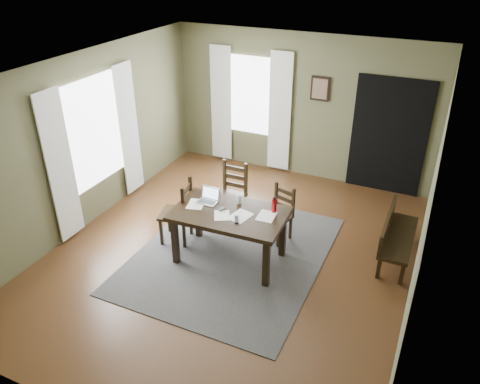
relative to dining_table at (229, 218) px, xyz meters
The scene contains 25 objects.
ground 0.71m from the dining_table, 103.22° to the left, with size 5.00×6.00×0.01m.
room_shell 1.11m from the dining_table, 103.22° to the left, with size 5.02×6.02×2.71m.
rug 0.70m from the dining_table, 103.22° to the left, with size 2.60×3.20×0.01m.
dining_table is the anchor object (origin of this frame).
chair_end 0.93m from the dining_table, behind, with size 0.53×0.53×1.01m.
chair_back_left 1.07m from the dining_table, 114.00° to the left, with size 0.44×0.44×1.00m.
chair_back_right 0.95m from the dining_table, 60.55° to the left, with size 0.47×0.47×0.87m.
bench 2.37m from the dining_table, 25.12° to the left, with size 0.41×1.26×0.71m.
laptop 0.46m from the dining_table, 158.62° to the left, with size 0.29×0.24×0.20m.
computer_mouse 0.17m from the dining_table, behind, with size 0.05×0.09×0.03m, color #3F3F42.
tv_remote 0.25m from the dining_table, 39.68° to the right, with size 0.05×0.18×0.02m, color black.
drinking_glass 0.32m from the dining_table, 84.80° to the left, with size 0.06×0.06×0.13m, color silver.
water_bottle 0.65m from the dining_table, 25.43° to the left, with size 0.08×0.08×0.23m.
paper_a 0.53m from the dining_table, behind, with size 0.23×0.30×0.00m, color white.
paper_b 0.21m from the dining_table, 10.24° to the right, with size 0.25×0.33×0.00m, color white.
paper_d 0.53m from the dining_table, 12.90° to the left, with size 0.23×0.30×0.00m, color white.
paper_e 0.16m from the dining_table, 115.07° to the right, with size 0.21×0.27×0.00m, color white.
window_left 2.63m from the dining_table, behind, with size 0.01×1.30×1.70m.
window_back 3.34m from the dining_table, 108.42° to the left, with size 1.00×0.01×1.50m.
curtain_left_near 2.57m from the dining_table, 168.38° to the right, with size 0.03×0.48×2.30m.
curtain_left_far 2.76m from the dining_table, 155.33° to the left, with size 0.03×0.48×2.30m.
curtain_back_left 3.50m from the dining_table, 118.34° to the left, with size 0.44×0.03×2.30m.
curtain_back_right 3.12m from the dining_table, 97.58° to the left, with size 0.44×0.03×2.30m.
framed_picture 3.27m from the dining_table, 84.00° to the left, with size 0.34×0.03×0.44m.
doorway_back 3.50m from the dining_table, 62.23° to the left, with size 1.30×0.03×2.10m.
Camera 1 is at (2.46, -5.07, 4.15)m, focal length 35.00 mm.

